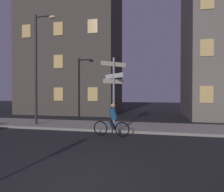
{
  "coord_description": "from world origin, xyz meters",
  "views": [
    {
      "loc": [
        1.78,
        -4.31,
        2.12
      ],
      "look_at": [
        -0.46,
        6.1,
        1.94
      ],
      "focal_mm": 31.39,
      "sensor_mm": 36.0,
      "label": 1
    }
  ],
  "objects": [
    {
      "name": "street_lamp",
      "position": [
        -5.33,
        6.74,
        4.13
      ],
      "size": [
        1.45,
        0.28,
        6.88
      ],
      "color": "#2D2D30",
      "rests_on": "sidewalk_kerb"
    },
    {
      "name": "signpost",
      "position": [
        -0.38,
        6.2,
        2.5
      ],
      "size": [
        1.23,
        1.23,
        3.9
      ],
      "color": "gray",
      "rests_on": "sidewalk_kerb"
    },
    {
      "name": "ground_plane",
      "position": [
        0.0,
        0.0,
        0.0
      ],
      "size": [
        80.0,
        80.0,
        0.0
      ],
      "primitive_type": "plane",
      "color": "#232326"
    },
    {
      "name": "cyclist",
      "position": [
        -0.22,
        5.01,
        0.75
      ],
      "size": [
        1.82,
        0.35,
        1.61
      ],
      "color": "black",
      "rests_on": "ground_plane"
    },
    {
      "name": "sidewalk_kerb",
      "position": [
        0.0,
        7.37,
        0.07
      ],
      "size": [
        40.0,
        3.12,
        0.14
      ],
      "primitive_type": "cube",
      "color": "gray",
      "rests_on": "ground_plane"
    },
    {
      "name": "building_left_block",
      "position": [
        -6.76,
        15.18,
        10.41
      ],
      "size": [
        9.8,
        6.11,
        20.83
      ],
      "color": "#4C443D",
      "rests_on": "ground_plane"
    }
  ]
}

